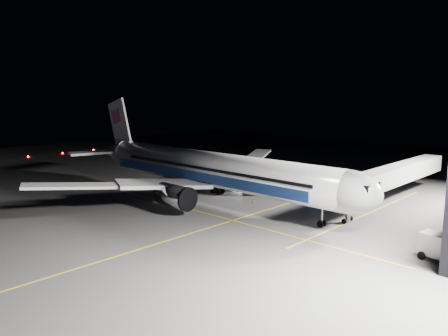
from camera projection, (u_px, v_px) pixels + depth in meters
ground at (212, 201)px, 71.61m from camera, size 200.00×200.00×0.00m
guide_line_main at (260, 212)px, 64.82m from camera, size 0.25×80.00×0.01m
guide_line_cross at (185, 208)px, 67.32m from camera, size 70.00×0.25×0.01m
guide_line_side at (367, 214)px, 63.83m from camera, size 0.25×40.00×0.01m
airliner at (207, 169)px, 71.47m from camera, size 61.48×54.22×16.64m
jet_bridge at (391, 176)px, 68.82m from camera, size 3.60×34.40×6.30m
taxiway_lights at (28, 157)px, 120.43m from camera, size 0.44×60.44×0.44m
service_truck at (447, 249)px, 45.10m from camera, size 5.87×3.28×2.84m
baggage_tug at (246, 184)px, 80.90m from camera, size 3.18×2.79×1.99m
safety_cone_a at (237, 182)px, 84.98m from camera, size 0.43×0.43×0.64m
safety_cone_b at (254, 201)px, 70.70m from camera, size 0.35×0.35×0.52m
safety_cone_c at (234, 181)px, 86.82m from camera, size 0.41×0.41×0.62m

